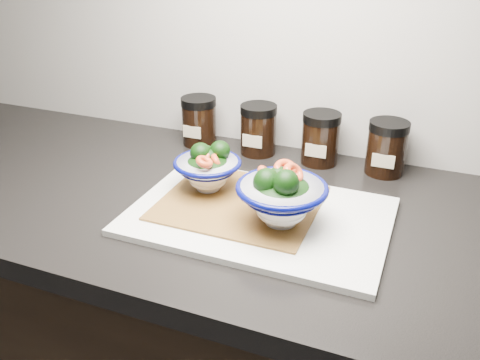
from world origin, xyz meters
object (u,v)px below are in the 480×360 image
at_px(spice_jar_d, 387,148).
at_px(spice_jar_b, 258,129).
at_px(cutting_board, 259,216).
at_px(spice_jar_a, 199,121).
at_px(bowl_left, 208,169).
at_px(bowl_right, 281,196).
at_px(spice_jar_c, 320,138).

bearing_deg(spice_jar_d, spice_jar_b, 180.00).
height_order(cutting_board, spice_jar_a, spice_jar_a).
distance_m(bowl_left, spice_jar_d, 0.38).
distance_m(cutting_board, bowl_right, 0.08).
relative_size(bowl_left, spice_jar_d, 1.14).
distance_m(cutting_board, spice_jar_d, 0.33).
xyz_separation_m(bowl_right, spice_jar_d, (0.13, 0.30, -0.01)).
bearing_deg(bowl_right, spice_jar_c, 91.07).
bearing_deg(spice_jar_a, bowl_right, -45.01).
xyz_separation_m(spice_jar_b, spice_jar_d, (0.28, 0.00, 0.00)).
relative_size(spice_jar_a, spice_jar_b, 1.00).
bearing_deg(spice_jar_b, bowl_right, -63.41).
bearing_deg(spice_jar_b, bowl_left, -94.40).
bearing_deg(bowl_left, spice_jar_c, 55.04).
distance_m(spice_jar_a, spice_jar_d, 0.43).
relative_size(bowl_left, spice_jar_a, 1.14).
bearing_deg(bowl_left, bowl_right, -21.97).
distance_m(bowl_right, spice_jar_b, 0.33).
xyz_separation_m(bowl_right, spice_jar_a, (-0.30, 0.30, -0.01)).
distance_m(cutting_board, spice_jar_c, 0.28).
xyz_separation_m(bowl_left, spice_jar_b, (0.02, 0.23, -0.00)).
height_order(bowl_left, spice_jar_d, spice_jar_d).
bearing_deg(spice_jar_d, bowl_right, -114.27).
bearing_deg(spice_jar_c, spice_jar_a, 180.00).
height_order(cutting_board, spice_jar_d, spice_jar_d).
relative_size(spice_jar_b, spice_jar_d, 1.00).
bearing_deg(spice_jar_c, bowl_right, -88.93).
bearing_deg(cutting_board, spice_jar_c, 81.82).
distance_m(spice_jar_b, spice_jar_d, 0.28).
xyz_separation_m(bowl_right, spice_jar_b, (-0.15, 0.30, -0.01)).
bearing_deg(spice_jar_b, cutting_board, -69.59).
relative_size(spice_jar_c, spice_jar_d, 1.00).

